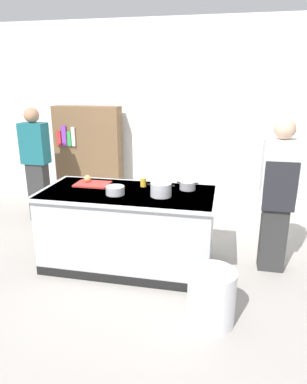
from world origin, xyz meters
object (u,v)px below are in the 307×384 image
at_px(trash_bin, 211,297).
at_px(bookshelf, 89,158).
at_px(stock_pot, 161,190).
at_px(onion, 87,179).
at_px(juice_cup, 143,182).
at_px(sauce_pan, 188,185).
at_px(person_guest, 36,162).
at_px(person_chef, 278,193).
at_px(mixing_bowl, 115,190).

distance_m(trash_bin, bookshelf, 3.50).
relative_size(stock_pot, bookshelf, 0.17).
height_order(onion, juice_cup, onion).
xyz_separation_m(juice_cup, bookshelf, (-1.31, 1.57, -0.10)).
bearing_deg(sauce_pan, stock_pot, -130.05).
distance_m(juice_cup, person_guest, 2.05).
relative_size(onion, stock_pot, 0.28).
height_order(stock_pot, person_chef, person_chef).
bearing_deg(person_guest, juice_cup, 68.16).
xyz_separation_m(trash_bin, person_chef, (0.63, 1.10, 0.66)).
bearing_deg(mixing_bowl, person_chef, 11.75).
bearing_deg(juice_cup, stock_pot, -48.65).
relative_size(mixing_bowl, person_chef, 0.12).
xyz_separation_m(person_guest, bookshelf, (0.55, 0.72, -0.06)).
bearing_deg(sauce_pan, juice_cup, 179.16).
distance_m(onion, sauce_pan, 1.21).
height_order(person_chef, bookshelf, person_chef).
distance_m(sauce_pan, bookshelf, 2.42).
xyz_separation_m(onion, sauce_pan, (1.21, 0.01, -0.01)).
height_order(juice_cup, person_chef, person_chef).
height_order(person_guest, bookshelf, person_guest).
xyz_separation_m(onion, person_guest, (-1.18, 0.87, -0.05)).
relative_size(onion, sauce_pan, 0.34).
distance_m(sauce_pan, person_guest, 2.53).
xyz_separation_m(person_chef, bookshelf, (-2.82, 1.56, -0.06)).
bearing_deg(sauce_pan, mixing_bowl, -155.24).
bearing_deg(mixing_bowl, juice_cup, 57.16).
relative_size(onion, person_guest, 0.05).
xyz_separation_m(sauce_pan, bookshelf, (-1.83, 1.58, -0.10)).
bearing_deg(person_guest, mixing_bowl, 56.33).
bearing_deg(bookshelf, person_chef, -29.02).
xyz_separation_m(onion, bookshelf, (-0.63, 1.59, -0.11)).
height_order(onion, person_guest, person_guest).
bearing_deg(juice_cup, person_guest, 155.45).
bearing_deg(trash_bin, bookshelf, 129.45).
height_order(mixing_bowl, bookshelf, bookshelf).
distance_m(stock_pot, bookshelf, 2.46).
height_order(sauce_pan, juice_cup, juice_cup).
relative_size(trash_bin, person_chef, 0.30).
height_order(stock_pot, person_guest, person_guest).
xyz_separation_m(juice_cup, person_guest, (-1.86, 0.85, -0.04)).
distance_m(onion, mixing_bowl, 0.57).
bearing_deg(sauce_pan, trash_bin, -71.82).
xyz_separation_m(sauce_pan, person_guest, (-2.38, 0.86, -0.04)).
bearing_deg(stock_pot, onion, 163.20).
xyz_separation_m(mixing_bowl, person_guest, (-1.63, 1.20, -0.03)).
relative_size(onion, trash_bin, 0.16).
height_order(mixing_bowl, person_guest, person_guest).
height_order(sauce_pan, person_chef, person_chef).
bearing_deg(sauce_pan, onion, -179.51).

